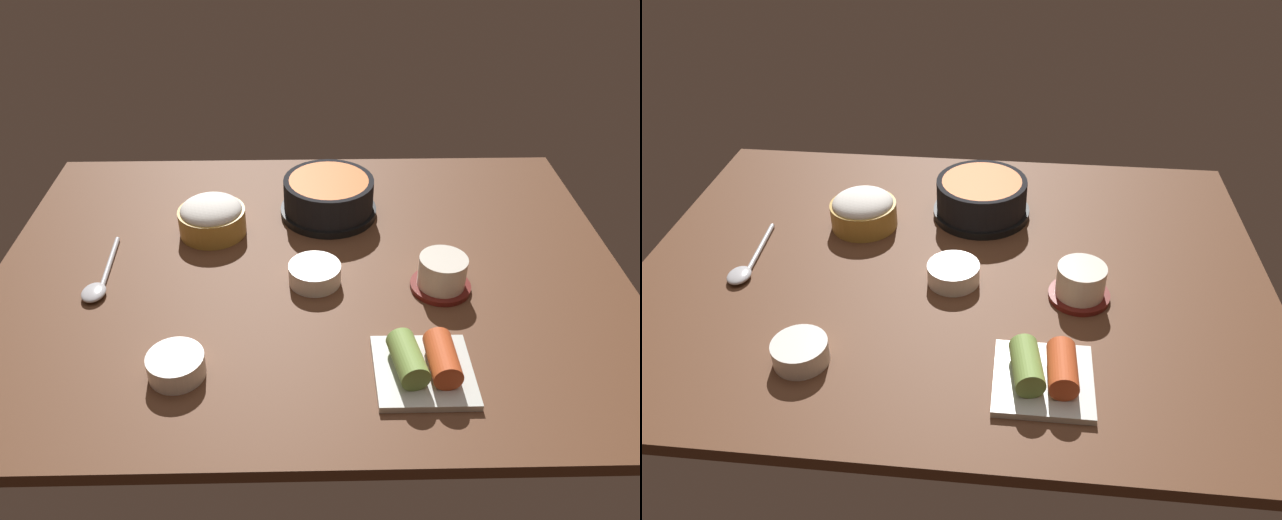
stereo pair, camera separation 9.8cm
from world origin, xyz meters
TOP-DOWN VIEW (x-y plane):
  - dining_table at (0.00, 0.00)cm, footprint 100.00×76.00cm
  - stone_pot at (3.61, 16.63)cm, footprint 17.28×17.28cm
  - rice_bowl at (-16.53, 10.88)cm, footprint 11.47×11.47cm
  - tea_cup_with_saucer at (20.05, -5.57)cm, footprint 9.25×9.25cm
  - banchan_cup_center at (0.84, -3.58)cm, footprint 8.10×8.10cm
  - kimchi_plate at (14.66, -23.60)cm, footprint 12.76×12.76cm
  - side_bowl_near at (-17.34, -22.86)cm, footprint 7.51×7.51cm
  - spoon at (-32.36, -4.14)cm, footprint 3.60×17.31cm

SIDE VIEW (x-z plane):
  - dining_table at x=0.00cm, z-range 0.00..2.00cm
  - spoon at x=-32.36cm, z-range 1.95..3.30cm
  - banchan_cup_center at x=0.84cm, z-range 2.12..5.21cm
  - side_bowl_near at x=-17.34cm, z-range 2.12..5.29cm
  - kimchi_plate at x=14.66cm, z-range 1.48..6.29cm
  - tea_cup_with_saucer at x=20.05cm, z-range 1.93..7.50cm
  - rice_bowl at x=-16.53cm, z-range 1.95..8.35cm
  - stone_pot at x=3.61cm, z-range 2.11..8.97cm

